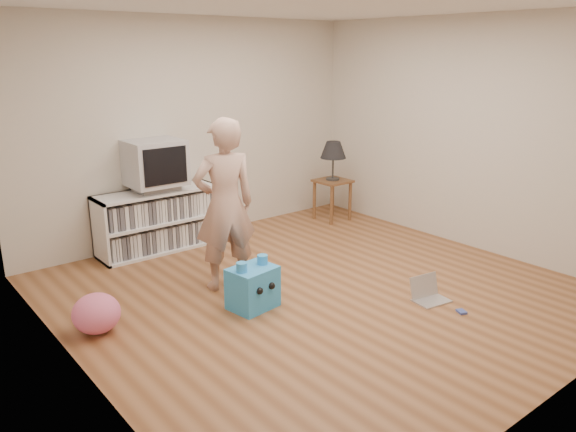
# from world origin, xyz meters

# --- Properties ---
(ground) EXTENTS (4.50, 4.50, 0.00)m
(ground) POSITION_xyz_m (0.00, 0.00, 0.00)
(ground) COLOR brown
(ground) RESTS_ON ground
(walls) EXTENTS (4.52, 4.52, 2.60)m
(walls) POSITION_xyz_m (0.00, 0.00, 1.30)
(walls) COLOR beige
(walls) RESTS_ON ground
(ceiling) EXTENTS (4.50, 4.50, 0.01)m
(ceiling) POSITION_xyz_m (0.00, 0.00, 2.60)
(ceiling) COLOR white
(ceiling) RESTS_ON walls
(media_unit) EXTENTS (1.40, 0.45, 0.70)m
(media_unit) POSITION_xyz_m (-0.64, 2.04, 0.35)
(media_unit) COLOR white
(media_unit) RESTS_ON ground
(dvd_deck) EXTENTS (0.45, 0.35, 0.07)m
(dvd_deck) POSITION_xyz_m (-0.64, 2.02, 0.73)
(dvd_deck) COLOR gray
(dvd_deck) RESTS_ON media_unit
(crt_tv) EXTENTS (0.60, 0.53, 0.50)m
(crt_tv) POSITION_xyz_m (-0.64, 2.02, 1.02)
(crt_tv) COLOR #B1B1B7
(crt_tv) RESTS_ON dvd_deck
(side_table) EXTENTS (0.42, 0.42, 0.55)m
(side_table) POSITION_xyz_m (1.73, 1.65, 0.42)
(side_table) COLOR brown
(side_table) RESTS_ON ground
(table_lamp) EXTENTS (0.34, 0.34, 0.52)m
(table_lamp) POSITION_xyz_m (1.73, 1.65, 0.94)
(table_lamp) COLOR #333333
(table_lamp) RESTS_ON side_table
(person) EXTENTS (0.67, 0.52, 1.64)m
(person) POSITION_xyz_m (-0.62, 0.64, 0.82)
(person) COLOR tan
(person) RESTS_ON ground
(laptop) EXTENTS (0.35, 0.30, 0.22)m
(laptop) POSITION_xyz_m (0.65, -0.78, 0.06)
(laptop) COLOR silver
(laptop) RESTS_ON ground
(playing_cards) EXTENTS (0.10, 0.11, 0.02)m
(playing_cards) POSITION_xyz_m (0.66, -1.14, 0.01)
(playing_cards) COLOR #3E51A6
(playing_cards) RESTS_ON ground
(plush_blue) EXTENTS (0.44, 0.39, 0.46)m
(plush_blue) POSITION_xyz_m (-0.70, 0.10, 0.20)
(plush_blue) COLOR #2E9BF1
(plush_blue) RESTS_ON ground
(plush_pink) EXTENTS (0.49, 0.49, 0.33)m
(plush_pink) POSITION_xyz_m (-1.95, 0.53, 0.16)
(plush_pink) COLOR #E2638D
(plush_pink) RESTS_ON ground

